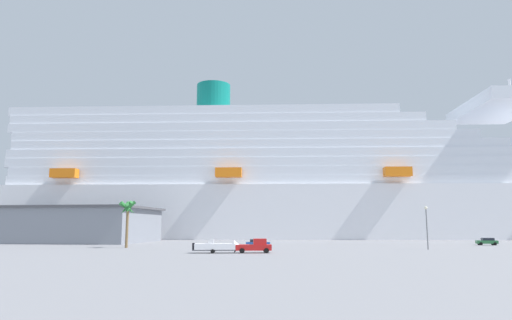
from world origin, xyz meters
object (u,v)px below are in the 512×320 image
cruise_ship (303,187)px  small_boat_on_trailer (220,247)px  street_lamp (427,221)px  parked_car_blue_suv (258,243)px  pickup_truck (255,246)px  parked_car_green_wagon (487,241)px  palm_tree (128,211)px

cruise_ship → small_boat_on_trailer: 84.92m
street_lamp → parked_car_blue_suv: 31.75m
pickup_truck → parked_car_blue_suv: (-2.01, 18.05, -0.21)m
small_boat_on_trailer → cruise_ship: bearing=82.9°
street_lamp → cruise_ship: bearing=109.7°
parked_car_green_wagon → small_boat_on_trailer: bearing=-145.5°
parked_car_green_wagon → pickup_truck: bearing=-143.3°
pickup_truck → parked_car_blue_suv: bearing=96.4°
cruise_ship → palm_tree: cruise_ship is taller
palm_tree → parked_car_blue_suv: bearing=12.4°
pickup_truck → small_boat_on_trailer: 5.49m
palm_tree → parked_car_green_wagon: 76.68m
cruise_ship → palm_tree: size_ratio=28.85×
parked_car_green_wagon → cruise_ship: bearing=131.3°
cruise_ship → small_boat_on_trailer: (-10.36, -82.68, -16.37)m
street_lamp → pickup_truck: bearing=-154.5°
small_boat_on_trailer → parked_car_blue_suv: bearing=79.9°
cruise_ship → pickup_truck: (-4.97, -81.67, -16.28)m
pickup_truck → small_boat_on_trailer: (-5.39, -1.01, -0.09)m
small_boat_on_trailer → street_lamp: bearing=23.3°
palm_tree → street_lamp: 56.10m
palm_tree → pickup_truck: bearing=-25.1°
parked_car_blue_suv → palm_tree: bearing=-167.6°
parked_car_green_wagon → parked_car_blue_suv: size_ratio=0.89×
cruise_ship → street_lamp: size_ratio=34.08×
palm_tree → small_boat_on_trailer: bearing=-32.3°
small_boat_on_trailer → street_lamp: 37.87m
cruise_ship → parked_car_blue_suv: 66.09m
cruise_ship → parked_car_blue_suv: (-6.98, -63.62, -16.49)m
cruise_ship → pickup_truck: 83.43m
pickup_truck → palm_tree: 30.29m
parked_car_green_wagon → parked_car_blue_suv: same height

